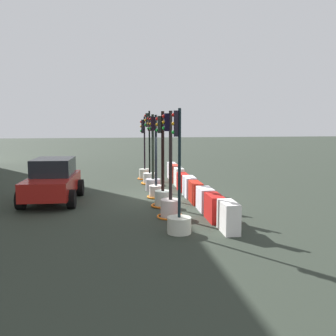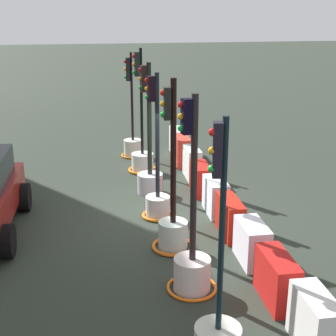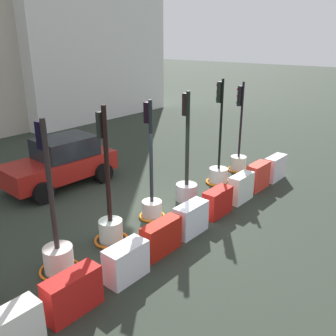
# 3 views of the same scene
# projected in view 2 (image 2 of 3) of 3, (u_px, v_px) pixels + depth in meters

# --- Properties ---
(ground_plane) EXTENTS (120.00, 120.00, 0.00)m
(ground_plane) POSITION_uv_depth(u_px,v_px,m) (165.00, 215.00, 11.70)
(ground_plane) COLOR #2A3128
(traffic_light_0) EXTENTS (0.68, 0.68, 3.48)m
(traffic_light_0) POSITION_uv_depth(u_px,v_px,m) (218.00, 321.00, 6.81)
(traffic_light_0) COLOR beige
(traffic_light_0) RESTS_ON ground_plane
(traffic_light_1) EXTENTS (0.90, 0.90, 3.47)m
(traffic_light_1) POSITION_uv_depth(u_px,v_px,m) (192.00, 259.00, 8.46)
(traffic_light_1) COLOR beige
(traffic_light_1) RESTS_ON ground_plane
(traffic_light_2) EXTENTS (0.88, 0.88, 3.49)m
(traffic_light_2) POSITION_uv_depth(u_px,v_px,m) (173.00, 221.00, 9.93)
(traffic_light_2) COLOR silver
(traffic_light_2) RESTS_ON ground_plane
(traffic_light_3) EXTENTS (0.76, 0.76, 3.40)m
(traffic_light_3) POSITION_uv_depth(u_px,v_px,m) (157.00, 193.00, 11.46)
(traffic_light_3) COLOR beige
(traffic_light_3) RESTS_ON ground_plane
(traffic_light_4) EXTENTS (0.68, 0.68, 3.45)m
(traffic_light_4) POSITION_uv_depth(u_px,v_px,m) (150.00, 169.00, 12.95)
(traffic_light_4) COLOR #AEA9B0
(traffic_light_4) RESTS_ON ground_plane
(traffic_light_5) EXTENTS (0.88, 0.88, 3.66)m
(traffic_light_5) POSITION_uv_depth(u_px,v_px,m) (142.00, 155.00, 14.73)
(traffic_light_5) COLOR silver
(traffic_light_5) RESTS_ON ground_plane
(traffic_light_6) EXTENTS (0.80, 0.80, 3.41)m
(traffic_light_6) POSITION_uv_depth(u_px,v_px,m) (133.00, 140.00, 16.23)
(traffic_light_6) COLOR silver
(traffic_light_6) RESTS_ON ground_plane
(construction_barrier_0) EXTENTS (1.01, 0.45, 0.87)m
(construction_barrier_0) POSITION_uv_depth(u_px,v_px,m) (315.00, 323.00, 7.00)
(construction_barrier_0) COLOR silver
(construction_barrier_0) RESTS_ON ground_plane
(construction_barrier_1) EXTENTS (1.12, 0.46, 0.83)m
(construction_barrier_1) POSITION_uv_depth(u_px,v_px,m) (277.00, 279.00, 8.18)
(construction_barrier_1) COLOR red
(construction_barrier_1) RESTS_ON ground_plane
(construction_barrier_2) EXTENTS (0.99, 0.50, 0.80)m
(construction_barrier_2) POSITION_uv_depth(u_px,v_px,m) (252.00, 243.00, 9.46)
(construction_barrier_2) COLOR silver
(construction_barrier_2) RESTS_ON ground_plane
(construction_barrier_3) EXTENTS (1.12, 0.40, 0.82)m
(construction_barrier_3) POSITION_uv_depth(u_px,v_px,m) (230.00, 217.00, 10.59)
(construction_barrier_3) COLOR #AE1A0F
(construction_barrier_3) RESTS_ON ground_plane
(construction_barrier_4) EXTENTS (1.02, 0.46, 0.84)m
(construction_barrier_4) POSITION_uv_depth(u_px,v_px,m) (216.00, 197.00, 11.72)
(construction_barrier_4) COLOR silver
(construction_barrier_4) RESTS_ON ground_plane
(construction_barrier_5) EXTENTS (1.02, 0.44, 0.80)m
(construction_barrier_5) POSITION_uv_depth(u_px,v_px,m) (201.00, 179.00, 12.99)
(construction_barrier_5) COLOR red
(construction_barrier_5) RESTS_ON ground_plane
(construction_barrier_6) EXTENTS (0.99, 0.41, 0.89)m
(construction_barrier_6) POSITION_uv_depth(u_px,v_px,m) (192.00, 163.00, 14.20)
(construction_barrier_6) COLOR silver
(construction_barrier_6) RESTS_ON ground_plane
(construction_barrier_7) EXTENTS (1.00, 0.44, 0.91)m
(construction_barrier_7) POSITION_uv_depth(u_px,v_px,m) (182.00, 151.00, 15.36)
(construction_barrier_7) COLOR red
(construction_barrier_7) RESTS_ON ground_plane
(construction_barrier_8) EXTENTS (1.05, 0.43, 0.87)m
(construction_barrier_8) POSITION_uv_depth(u_px,v_px,m) (177.00, 141.00, 16.50)
(construction_barrier_8) COLOR silver
(construction_barrier_8) RESTS_ON ground_plane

